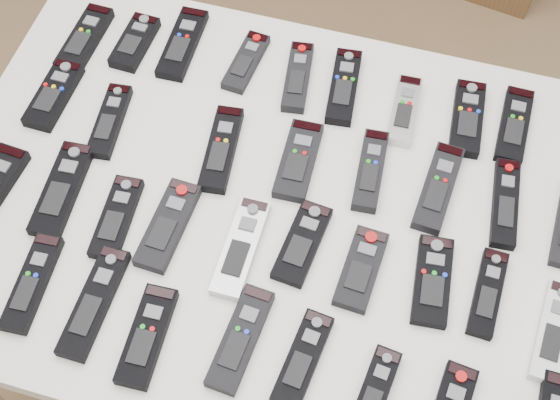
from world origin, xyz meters
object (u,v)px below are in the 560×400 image
(remote_8, at_px, (514,125))
(remote_26, at_px, (553,331))
(remote_0, at_px, (85,39))
(remote_13, at_px, (370,171))
(remote_12, at_px, (298,160))
(remote_21, at_px, (241,248))
(remote_25, at_px, (488,293))
(remote_11, at_px, (221,149))
(remote_4, at_px, (298,77))
(remote_29, at_px, (94,302))
(remote_15, at_px, (505,203))
(remote_22, at_px, (302,243))
(remote_7, at_px, (467,118))
(remote_9, at_px, (54,95))
(remote_1, at_px, (135,42))
(remote_31, at_px, (240,339))
(table, at_px, (280,221))
(remote_18, at_px, (62,189))
(remote_28, at_px, (32,283))
(remote_30, at_px, (147,336))
(remote_6, at_px, (404,111))
(remote_33, at_px, (374,394))
(remote_23, at_px, (361,269))
(remote_32, at_px, (303,359))
(remote_2, at_px, (183,44))
(remote_10, at_px, (110,121))
(remote_3, at_px, (246,62))
(remote_19, at_px, (117,218))
(remote_24, at_px, (432,281))
(remote_5, at_px, (344,87))
(remote_14, at_px, (438,188))

(remote_8, relative_size, remote_26, 0.97)
(remote_0, height_order, remote_13, same)
(remote_12, bearing_deg, remote_21, -105.55)
(remote_25, distance_m, remote_26, 0.12)
(remote_11, xyz_separation_m, remote_13, (0.28, 0.03, 0.00))
(remote_4, relative_size, remote_29, 0.82)
(remote_15, relative_size, remote_22, 1.13)
(remote_7, relative_size, remote_29, 0.84)
(remote_9, xyz_separation_m, remote_26, (1.00, -0.23, -0.00))
(remote_1, height_order, remote_31, same)
(remote_7, distance_m, remote_11, 0.48)
(table, bearing_deg, remote_29, -131.93)
(remote_0, xyz_separation_m, remote_11, (0.36, -0.18, 0.00))
(remote_18, bearing_deg, remote_22, -2.20)
(remote_11, height_order, remote_28, remote_11)
(remote_30, bearing_deg, remote_9, 128.00)
(remote_13, xyz_separation_m, remote_28, (-0.50, -0.38, -0.00))
(remote_28, bearing_deg, remote_18, 95.24)
(remote_6, bearing_deg, remote_0, 177.83)
(remote_15, distance_m, remote_33, 0.44)
(remote_8, xyz_separation_m, remote_33, (-0.14, -0.59, 0.00))
(remote_28, xyz_separation_m, remote_29, (0.12, -0.00, -0.00))
(remote_6, distance_m, remote_31, 0.56)
(remote_21, distance_m, remote_23, 0.21)
(remote_23, distance_m, remote_33, 0.22)
(remote_11, bearing_deg, remote_26, -23.37)
(remote_9, bearing_deg, remote_12, -0.73)
(remote_6, bearing_deg, remote_30, -120.97)
(remote_18, relative_size, remote_33, 1.27)
(remote_11, distance_m, remote_21, 0.21)
(remote_30, bearing_deg, remote_23, 32.42)
(remote_28, bearing_deg, remote_6, 41.31)
(remote_9, bearing_deg, remote_18, -60.70)
(remote_15, height_order, remote_32, same)
(remote_2, relative_size, remote_26, 1.03)
(remote_10, distance_m, remote_18, 0.17)
(remote_3, xyz_separation_m, remote_31, (0.17, -0.57, 0.00))
(remote_7, bearing_deg, remote_0, 177.31)
(remote_8, height_order, remote_19, same)
(remote_21, distance_m, remote_24, 0.34)
(remote_24, xyz_separation_m, remote_29, (-0.54, -0.20, 0.00))
(remote_3, relative_size, remote_11, 0.82)
(remote_22, relative_size, remote_31, 0.88)
(remote_25, bearing_deg, remote_0, 161.44)
(remote_5, height_order, remote_7, same)
(remote_19, distance_m, remote_29, 0.16)
(remote_7, bearing_deg, remote_10, -167.33)
(remote_1, xyz_separation_m, remote_14, (0.66, -0.18, 0.00))
(remote_3, distance_m, remote_24, 0.59)
(remote_32, bearing_deg, table, 119.51)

